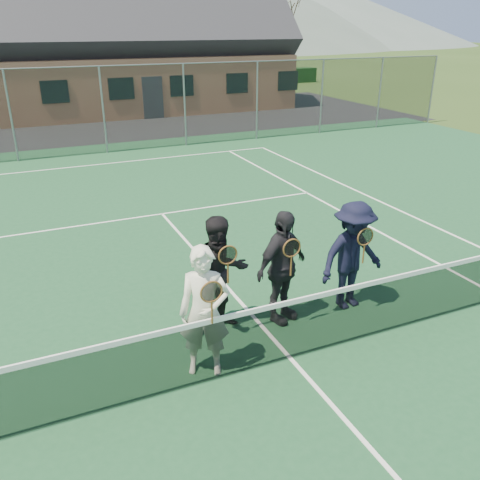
{
  "coord_description": "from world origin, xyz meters",
  "views": [
    {
      "loc": [
        -3.03,
        -5.05,
        4.3
      ],
      "look_at": [
        -0.1,
        1.5,
        1.25
      ],
      "focal_mm": 38.0,
      "sensor_mm": 36.0,
      "label": 1
    }
  ],
  "objects_px": {
    "tennis_net": "(292,327)",
    "player_a": "(205,312)",
    "player_b": "(221,275)",
    "player_c": "(282,267)",
    "player_d": "(352,256)",
    "clubhouse": "(139,31)"
  },
  "relations": [
    {
      "from": "tennis_net",
      "to": "player_a",
      "type": "height_order",
      "value": "player_a"
    },
    {
      "from": "player_b",
      "to": "player_c",
      "type": "distance_m",
      "value": 0.94
    },
    {
      "from": "tennis_net",
      "to": "player_d",
      "type": "relative_size",
      "value": 6.49
    },
    {
      "from": "tennis_net",
      "to": "clubhouse",
      "type": "xyz_separation_m",
      "value": [
        4.0,
        24.0,
        3.45
      ]
    },
    {
      "from": "clubhouse",
      "to": "player_a",
      "type": "distance_m",
      "value": 24.5
    },
    {
      "from": "clubhouse",
      "to": "player_c",
      "type": "bearing_deg",
      "value": -98.98
    },
    {
      "from": "player_b",
      "to": "player_d",
      "type": "distance_m",
      "value": 2.16
    },
    {
      "from": "tennis_net",
      "to": "player_d",
      "type": "distance_m",
      "value": 1.86
    },
    {
      "from": "player_d",
      "to": "tennis_net",
      "type": "bearing_deg",
      "value": -150.52
    },
    {
      "from": "tennis_net",
      "to": "player_a",
      "type": "relative_size",
      "value": 6.49
    },
    {
      "from": "player_a",
      "to": "player_d",
      "type": "xyz_separation_m",
      "value": [
        2.74,
        0.65,
        -0.0
      ]
    },
    {
      "from": "tennis_net",
      "to": "player_c",
      "type": "distance_m",
      "value": 1.11
    },
    {
      "from": "player_c",
      "to": "player_d",
      "type": "height_order",
      "value": "same"
    },
    {
      "from": "player_a",
      "to": "player_d",
      "type": "height_order",
      "value": "same"
    },
    {
      "from": "player_b",
      "to": "player_d",
      "type": "bearing_deg",
      "value": -6.43
    },
    {
      "from": "clubhouse",
      "to": "player_a",
      "type": "xyz_separation_m",
      "value": [
        -5.16,
        -23.75,
        -3.07
      ]
    },
    {
      "from": "tennis_net",
      "to": "player_a",
      "type": "distance_m",
      "value": 1.24
    },
    {
      "from": "player_a",
      "to": "player_b",
      "type": "height_order",
      "value": "same"
    },
    {
      "from": "tennis_net",
      "to": "player_a",
      "type": "xyz_separation_m",
      "value": [
        -1.16,
        0.24,
        0.38
      ]
    },
    {
      "from": "clubhouse",
      "to": "player_b",
      "type": "bearing_deg",
      "value": -101.3
    },
    {
      "from": "clubhouse",
      "to": "player_b",
      "type": "distance_m",
      "value": 23.51
    },
    {
      "from": "tennis_net",
      "to": "player_c",
      "type": "height_order",
      "value": "player_c"
    }
  ]
}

